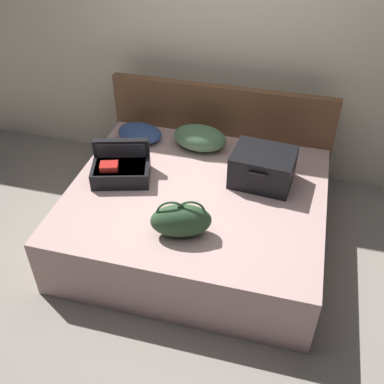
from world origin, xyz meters
The scene contains 9 objects.
ground_plane centered at (0.00, 0.00, 0.00)m, with size 12.00×12.00×0.00m, color gray.
back_wall centered at (0.00, 1.65, 1.30)m, with size 8.00×0.10×2.60m, color beige.
bed centered at (0.00, 0.40, 0.27)m, with size 2.04×1.78×0.53m, color #BC9993.
headboard centered at (0.00, 1.33, 0.51)m, with size 2.08×0.08×1.01m, color brown.
hard_case_large centered at (0.48, 0.67, 0.67)m, with size 0.52×0.45×0.28m.
hard_case_medium centered at (-0.65, 0.43, 0.62)m, with size 0.54×0.46×0.29m.
duffel_bag centered at (0.02, -0.10, 0.66)m, with size 0.47×0.32×0.30m.
pillow_near_headboard centered at (-0.70, 1.02, 0.60)m, with size 0.42×0.30×0.15m, color navy.
pillow_center_head centered at (-0.13, 1.03, 0.64)m, with size 0.49×0.31×0.22m, color #4C724C.
Camera 1 is at (0.69, -2.36, 2.81)m, focal length 42.52 mm.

